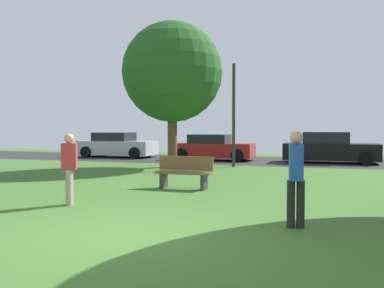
{
  "coord_description": "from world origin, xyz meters",
  "views": [
    {
      "loc": [
        3.24,
        -6.06,
        1.71
      ],
      "look_at": [
        0.0,
        3.58,
        1.32
      ],
      "focal_mm": 40.0,
      "sensor_mm": 36.0,
      "label": 1
    }
  ],
  "objects_px": {
    "parked_car_silver": "(117,146)",
    "person_walking": "(296,175)",
    "person_catcher": "(69,166)",
    "park_bench": "(184,172)",
    "parked_car_red": "(213,148)",
    "parked_car_black": "(330,149)",
    "maple_tree_near": "(172,72)",
    "street_lamp_post": "(234,115)"
  },
  "relations": [
    {
      "from": "person_walking",
      "to": "park_bench",
      "type": "bearing_deg",
      "value": 31.15
    },
    {
      "from": "parked_car_black",
      "to": "park_bench",
      "type": "distance_m",
      "value": 11.2
    },
    {
      "from": "maple_tree_near",
      "to": "street_lamp_post",
      "type": "xyz_separation_m",
      "value": [
        2.52,
        0.89,
        -1.86
      ]
    },
    {
      "from": "parked_car_black",
      "to": "street_lamp_post",
      "type": "distance_m",
      "value": 5.55
    },
    {
      "from": "person_walking",
      "to": "parked_car_black",
      "type": "height_order",
      "value": "person_walking"
    },
    {
      "from": "parked_car_silver",
      "to": "parked_car_red",
      "type": "distance_m",
      "value": 5.92
    },
    {
      "from": "person_catcher",
      "to": "park_bench",
      "type": "height_order",
      "value": "person_catcher"
    },
    {
      "from": "park_bench",
      "to": "street_lamp_post",
      "type": "bearing_deg",
      "value": -88.3
    },
    {
      "from": "park_bench",
      "to": "street_lamp_post",
      "type": "relative_size",
      "value": 0.36
    },
    {
      "from": "person_catcher",
      "to": "street_lamp_post",
      "type": "relative_size",
      "value": 0.35
    },
    {
      "from": "person_catcher",
      "to": "parked_car_black",
      "type": "height_order",
      "value": "person_catcher"
    },
    {
      "from": "person_walking",
      "to": "maple_tree_near",
      "type": "bearing_deg",
      "value": 21.43
    },
    {
      "from": "maple_tree_near",
      "to": "person_catcher",
      "type": "distance_m",
      "value": 9.94
    },
    {
      "from": "person_walking",
      "to": "parked_car_red",
      "type": "bearing_deg",
      "value": 11.01
    },
    {
      "from": "parked_car_red",
      "to": "park_bench",
      "type": "relative_size",
      "value": 2.64
    },
    {
      "from": "parked_car_silver",
      "to": "street_lamp_post",
      "type": "bearing_deg",
      "value": -26.26
    },
    {
      "from": "parked_car_silver",
      "to": "person_walking",
      "type": "bearing_deg",
      "value": -52.19
    },
    {
      "from": "maple_tree_near",
      "to": "parked_car_black",
      "type": "distance_m",
      "value": 8.58
    },
    {
      "from": "person_catcher",
      "to": "parked_car_red",
      "type": "xyz_separation_m",
      "value": [
        -0.58,
        13.64,
        -0.23
      ]
    },
    {
      "from": "park_bench",
      "to": "street_lamp_post",
      "type": "xyz_separation_m",
      "value": [
        -0.21,
        7.0,
        1.79
      ]
    },
    {
      "from": "maple_tree_near",
      "to": "person_walking",
      "type": "height_order",
      "value": "maple_tree_near"
    },
    {
      "from": "parked_car_red",
      "to": "park_bench",
      "type": "bearing_deg",
      "value": -78.44
    },
    {
      "from": "parked_car_black",
      "to": "street_lamp_post",
      "type": "height_order",
      "value": "street_lamp_post"
    },
    {
      "from": "maple_tree_near",
      "to": "parked_car_silver",
      "type": "relative_size",
      "value": 1.43
    },
    {
      "from": "person_catcher",
      "to": "parked_car_silver",
      "type": "height_order",
      "value": "person_catcher"
    },
    {
      "from": "parked_car_silver",
      "to": "parked_car_red",
      "type": "height_order",
      "value": "parked_car_silver"
    },
    {
      "from": "person_walking",
      "to": "parked_car_silver",
      "type": "bearing_deg",
      "value": 27.7
    },
    {
      "from": "person_walking",
      "to": "street_lamp_post",
      "type": "relative_size",
      "value": 0.37
    },
    {
      "from": "maple_tree_near",
      "to": "parked_car_red",
      "type": "relative_size",
      "value": 1.49
    },
    {
      "from": "parked_car_red",
      "to": "parked_car_black",
      "type": "distance_m",
      "value": 5.9
    },
    {
      "from": "person_catcher",
      "to": "person_walking",
      "type": "relative_size",
      "value": 0.96
    },
    {
      "from": "maple_tree_near",
      "to": "person_catcher",
      "type": "bearing_deg",
      "value": -82.81
    },
    {
      "from": "person_catcher",
      "to": "maple_tree_near",
      "type": "bearing_deg",
      "value": -107.54
    },
    {
      "from": "parked_car_red",
      "to": "park_bench",
      "type": "distance_m",
      "value": 10.64
    },
    {
      "from": "maple_tree_near",
      "to": "parked_car_silver",
      "type": "bearing_deg",
      "value": 138.12
    },
    {
      "from": "person_catcher",
      "to": "street_lamp_post",
      "type": "xyz_separation_m",
      "value": [
        1.35,
        10.21,
        1.39
      ]
    },
    {
      "from": "person_walking",
      "to": "parked_car_red",
      "type": "relative_size",
      "value": 0.39
    },
    {
      "from": "parked_car_black",
      "to": "park_bench",
      "type": "xyz_separation_m",
      "value": [
        -3.77,
        -10.55,
        -0.22
      ]
    },
    {
      "from": "parked_car_black",
      "to": "parked_car_red",
      "type": "bearing_deg",
      "value": -178.82
    },
    {
      "from": "parked_car_red",
      "to": "parked_car_black",
      "type": "relative_size",
      "value": 0.95
    },
    {
      "from": "person_walking",
      "to": "parked_car_black",
      "type": "bearing_deg",
      "value": -11.63
    },
    {
      "from": "person_walking",
      "to": "park_bench",
      "type": "relative_size",
      "value": 1.03
    }
  ]
}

